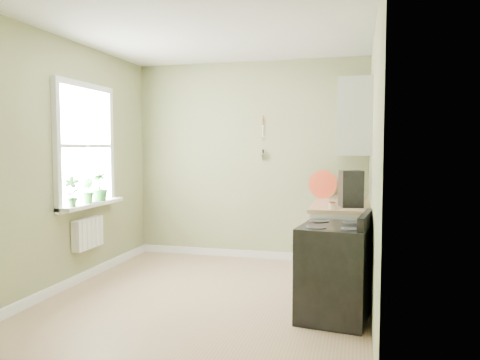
% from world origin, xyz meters
% --- Properties ---
extents(floor, '(3.20, 3.60, 0.02)m').
position_xyz_m(floor, '(0.00, 0.00, -0.01)').
color(floor, '#A17C59').
rests_on(floor, ground).
extents(ceiling, '(3.20, 3.60, 0.02)m').
position_xyz_m(ceiling, '(0.00, 0.00, 2.71)').
color(ceiling, white).
rests_on(ceiling, wall_back).
extents(wall_back, '(3.20, 0.02, 2.70)m').
position_xyz_m(wall_back, '(0.00, 1.81, 1.35)').
color(wall_back, '#8F9465').
rests_on(wall_back, floor).
extents(wall_left, '(0.02, 3.60, 2.70)m').
position_xyz_m(wall_left, '(-1.61, 0.00, 1.35)').
color(wall_left, '#8F9465').
rests_on(wall_left, floor).
extents(wall_right, '(0.02, 3.60, 2.70)m').
position_xyz_m(wall_right, '(1.61, 0.00, 1.35)').
color(wall_right, '#8F9465').
rests_on(wall_right, floor).
extents(base_cabinets, '(0.60, 1.60, 0.87)m').
position_xyz_m(base_cabinets, '(1.30, 1.00, 0.43)').
color(base_cabinets, silver).
rests_on(base_cabinets, floor).
extents(countertop, '(0.64, 1.60, 0.04)m').
position_xyz_m(countertop, '(1.29, 1.00, 0.89)').
color(countertop, tan).
rests_on(countertop, base_cabinets).
extents(upper_cabinets, '(0.35, 1.40, 0.80)m').
position_xyz_m(upper_cabinets, '(1.43, 1.10, 1.85)').
color(upper_cabinets, silver).
rests_on(upper_cabinets, wall_right).
extents(window, '(0.06, 1.14, 1.44)m').
position_xyz_m(window, '(-1.58, 0.30, 1.55)').
color(window, white).
rests_on(window, wall_left).
extents(window_sill, '(0.18, 1.14, 0.04)m').
position_xyz_m(window_sill, '(-1.51, 0.30, 0.88)').
color(window_sill, white).
rests_on(window_sill, wall_left).
extents(radiator, '(0.12, 0.50, 0.35)m').
position_xyz_m(radiator, '(-1.54, 0.25, 0.55)').
color(radiator, white).
rests_on(radiator, wall_left).
extents(wall_utensils, '(0.02, 0.14, 0.58)m').
position_xyz_m(wall_utensils, '(0.20, 1.78, 1.56)').
color(wall_utensils, tan).
rests_on(wall_utensils, wall_back).
extents(stove, '(0.68, 0.76, 0.96)m').
position_xyz_m(stove, '(1.28, -0.27, 0.43)').
color(stove, black).
rests_on(stove, floor).
extents(stand_mixer, '(0.26, 0.33, 0.36)m').
position_xyz_m(stand_mixer, '(1.42, 1.37, 1.06)').
color(stand_mixer, '#B2B2B7').
rests_on(stand_mixer, countertop).
extents(kettle, '(0.19, 0.11, 0.20)m').
position_xyz_m(kettle, '(1.10, 1.72, 1.01)').
color(kettle, silver).
rests_on(kettle, countertop).
extents(coffee_maker, '(0.27, 0.29, 0.38)m').
position_xyz_m(coffee_maker, '(1.39, 0.56, 1.09)').
color(coffee_maker, black).
rests_on(coffee_maker, countertop).
extents(red_tray, '(0.35, 0.10, 0.35)m').
position_xyz_m(red_tray, '(1.05, 1.28, 1.08)').
color(red_tray, '#C03B20').
rests_on(red_tray, countertop).
extents(jar, '(0.07, 0.07, 0.08)m').
position_xyz_m(jar, '(1.21, 0.30, 0.95)').
color(jar, beige).
rests_on(jar, countertop).
extents(plant_a, '(0.21, 0.19, 0.33)m').
position_xyz_m(plant_a, '(-1.50, -0.10, 1.07)').
color(plant_a, '#32822F').
rests_on(plant_a, window_sill).
extents(plant_b, '(0.20, 0.20, 0.29)m').
position_xyz_m(plant_b, '(-1.50, 0.20, 1.04)').
color(plant_b, '#32822F').
rests_on(plant_b, window_sill).
extents(plant_c, '(0.25, 0.25, 0.33)m').
position_xyz_m(plant_c, '(-1.50, 0.46, 1.07)').
color(plant_c, '#32822F').
rests_on(plant_c, window_sill).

